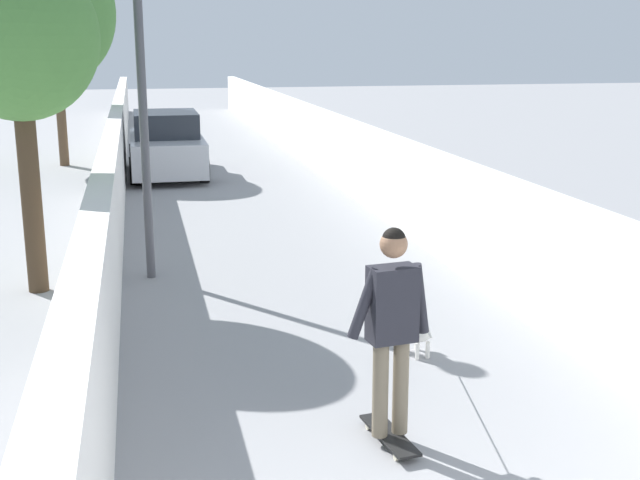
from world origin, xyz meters
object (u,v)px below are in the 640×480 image
tree_left_near (18,40)px  dog (416,329)px  tree_left_mid (53,12)px  person_skateboarder (392,316)px  lamp_post (140,44)px  skateboard (389,435)px  car_near (167,146)px

tree_left_near → dog: (-3.22, -4.12, -2.95)m
tree_left_mid → person_skateboarder: tree_left_mid is taller
tree_left_mid → lamp_post: size_ratio=1.23×
dog → lamp_post: bearing=36.8°
skateboard → dog: (1.83, -0.85, 0.21)m
tree_left_mid → car_near: (-2.19, -2.59, -3.20)m
tree_left_mid → dog: tree_left_mid is taller
lamp_post → dog: (-3.54, -2.66, -2.89)m
tree_left_near → skateboard: 6.79m
lamp_post → person_skateboarder: bearing=-161.5°
car_near → person_skateboarder: bearing=-175.2°
tree_left_near → person_skateboarder: (-5.05, -3.27, -2.13)m
dog → car_near: bearing=9.3°
person_skateboarder → car_near: person_skateboarder is taller
dog → skateboard: bearing=154.9°
lamp_post → dog: lamp_post is taller
tree_left_mid → dog: 15.86m
tree_left_mid → skateboard: 17.41m
tree_left_near → tree_left_mid: tree_left_mid is taller
tree_left_near → tree_left_mid: bearing=2.6°
skateboard → dog: bearing=-25.1°
lamp_post → skateboard: size_ratio=5.72×
tree_left_mid → lamp_post: 11.38m
skateboard → person_skateboarder: bearing=-177.3°
lamp_post → skateboard: (-5.37, -1.80, -3.10)m
tree_left_mid → car_near: size_ratio=1.43×
tree_left_near → lamp_post: 1.50m
dog → tree_left_mid: bearing=17.5°
tree_left_near → person_skateboarder: tree_left_near is taller
tree_left_mid → person_skateboarder: size_ratio=3.31×
tree_left_mid → person_skateboarder: (-16.55, -3.79, -2.82)m
lamp_post → tree_left_near: bearing=102.5°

